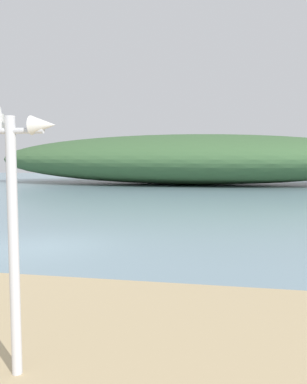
{
  "coord_description": "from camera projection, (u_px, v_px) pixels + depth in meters",
  "views": [
    {
      "loc": [
        5.8,
        -11.56,
        2.77
      ],
      "look_at": [
        2.64,
        5.11,
        1.35
      ],
      "focal_mm": 37.54,
      "sensor_mm": 36.0,
      "label": 1
    }
  ],
  "objects": [
    {
      "name": "distant_hill",
      "position": [
        188.0,
        159.0,
        43.64
      ],
      "size": [
        43.0,
        15.27,
        5.36
      ],
      "primitive_type": "ellipsoid",
      "color": "#3D6038",
      "rests_on": "ground"
    },
    {
      "name": "ground_plane",
      "position": [
        41.0,
        247.0,
        12.63
      ],
      "size": [
        120.0,
        120.0,
        0.0
      ],
      "primitive_type": "plane",
      "color": "#7A99A8"
    }
  ]
}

